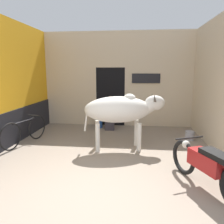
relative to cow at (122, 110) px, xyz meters
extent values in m
plane|color=gray|center=(-0.32, -2.26, -1.02)|extent=(30.00, 30.00, 0.00)
cube|color=orange|center=(-3.03, 0.08, 0.65)|extent=(0.18, 4.67, 3.33)
cube|color=black|center=(-2.93, 0.08, -0.55)|extent=(0.03, 4.67, 0.93)
cube|color=beige|center=(-0.32, 2.50, 1.69)|extent=(5.24, 0.18, 1.24)
cube|color=beige|center=(-2.01, 2.50, 0.03)|extent=(1.85, 0.18, 2.09)
cube|color=beige|center=(1.13, 2.50, 0.03)|extent=(2.36, 0.18, 2.09)
cube|color=black|center=(-0.57, 2.86, 0.03)|extent=(1.03, 0.90, 2.09)
cube|color=black|center=(0.68, 2.39, 0.69)|extent=(0.98, 0.03, 0.33)
cube|color=beige|center=(2.40, 0.08, 0.65)|extent=(0.18, 4.67, 3.33)
ellipsoid|color=silver|center=(-0.10, -0.02, 0.01)|extent=(1.77, 1.01, 0.66)
ellipsoid|color=silver|center=(0.19, 0.04, 0.28)|extent=(0.36, 0.33, 0.24)
cylinder|color=silver|center=(0.66, 0.13, 0.06)|extent=(0.49, 0.39, 0.44)
ellipsoid|color=silver|center=(0.83, 0.16, 0.16)|extent=(0.56, 0.42, 0.38)
cylinder|color=silver|center=(-0.87, -0.17, -0.22)|extent=(0.14, 0.07, 0.64)
cylinder|color=silver|center=(0.38, 0.27, -0.67)|extent=(0.11, 0.11, 0.71)
cylinder|color=silver|center=(0.45, -0.11, -0.67)|extent=(0.11, 0.11, 0.71)
cylinder|color=silver|center=(-0.64, 0.07, -0.67)|extent=(0.11, 0.11, 0.71)
cylinder|color=silver|center=(-0.57, -0.31, -0.67)|extent=(0.11, 0.11, 0.71)
cone|color=#473D33|center=(0.75, 0.28, 0.30)|extent=(0.10, 0.16, 0.21)
cone|color=#473D33|center=(0.81, 0.02, 0.30)|extent=(0.10, 0.16, 0.21)
torus|color=black|center=(1.29, -1.26, -0.69)|extent=(0.34, 0.64, 0.67)
cube|color=maroon|center=(1.54, -1.84, -0.51)|extent=(0.54, 0.75, 0.28)
cube|color=black|center=(1.62, -2.01, -0.33)|extent=(0.46, 0.61, 0.09)
cylinder|color=black|center=(1.35, -1.38, -0.26)|extent=(0.54, 0.26, 0.03)
sphere|color=silver|center=(1.31, -1.30, -0.41)|extent=(0.15, 0.15, 0.15)
torus|color=black|center=(-2.76, -0.43, -0.66)|extent=(0.21, 0.70, 0.71)
torus|color=black|center=(-2.52, 0.55, -0.66)|extent=(0.21, 0.70, 0.71)
cylinder|color=black|center=(-2.64, 0.06, -0.38)|extent=(0.23, 0.81, 0.03)
cylinder|color=black|center=(-2.54, 0.46, -0.31)|extent=(0.43, 0.13, 0.03)
cube|color=#3D3842|center=(-0.51, 1.70, -0.83)|extent=(0.31, 0.14, 0.38)
cube|color=#3D3842|center=(-0.51, 1.79, -0.59)|extent=(0.31, 0.32, 0.11)
cube|color=navy|center=(-0.51, 1.86, -0.33)|extent=(0.44, 0.20, 0.51)
sphere|color=#937051|center=(-0.51, 1.86, 0.02)|extent=(0.20, 0.20, 0.20)
cylinder|color=#2856B2|center=(-0.92, 2.01, -0.85)|extent=(0.24, 0.24, 0.35)
cylinder|color=#2856B2|center=(-0.92, 2.01, -0.65)|extent=(0.34, 0.34, 0.04)
cylinder|color=#A8A8B2|center=(1.92, 0.91, -0.89)|extent=(0.26, 0.26, 0.26)
camera|label=1|loc=(0.35, -5.38, 0.97)|focal=35.00mm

